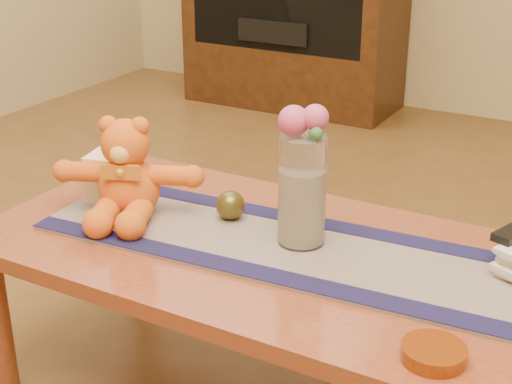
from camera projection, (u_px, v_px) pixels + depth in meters
The scene contains 19 objects.
coffee_table_top at pixel (275, 255), 1.75m from camera, with size 1.40×0.70×0.04m, color maroon.
table_leg_bl at pixel (138, 234), 2.36m from camera, with size 0.07×0.07×0.41m, color maroon.
persian_runner at pixel (286, 247), 1.74m from camera, with size 1.20×0.35×0.01m, color #1B1948.
runner_border_near at pixel (259, 272), 1.62m from camera, with size 1.20×0.06×0.00m, color #15143C.
runner_border_far at pixel (310, 221), 1.86m from camera, with size 1.20×0.06×0.00m, color #15143C.
teddy_bear at pixel (128, 168), 1.86m from camera, with size 0.36×0.29×0.24m, color orange, non-canonical shape.
pillar_candle at pixel (111, 176), 1.97m from camera, with size 0.10×0.10×0.12m, color #FFF0BB.
candle_wick at pixel (109, 152), 1.94m from camera, with size 0.00×0.00×0.01m, color black.
glass_vase at pixel (302, 190), 1.71m from camera, with size 0.11×0.11×0.26m, color silver.
potpourri_fill at pixel (302, 206), 1.72m from camera, with size 0.09×0.09×0.18m, color beige.
rose_left at pixel (294, 121), 1.64m from camera, with size 0.07×0.07×0.07m, color #C24476.
rose_right at pixel (315, 118), 1.63m from camera, with size 0.06×0.06×0.06m, color #C24476.
blue_flower_back at pixel (315, 120), 1.67m from camera, with size 0.04×0.04×0.04m, color #545EB6.
blue_flower_side at pixel (296, 123), 1.68m from camera, with size 0.04×0.04×0.04m, color #545EB6.
leaf_sprig at pixel (316, 134), 1.61m from camera, with size 0.03×0.03×0.03m, color #33662D.
bronze_ball at pixel (230, 205), 1.86m from camera, with size 0.07×0.07×0.07m, color #4C4319.
amber_dish at pixel (434, 353), 1.34m from camera, with size 0.12×0.12×0.03m, color #BF5914.
media_cabinet at pixel (294, 9), 4.24m from camera, with size 1.20×0.50×1.10m, color black.
stereo_lower at pixel (283, 28), 4.17m from camera, with size 0.42×0.28×0.12m, color black.
Camera 1 is at (0.73, -1.38, 1.25)m, focal length 52.73 mm.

